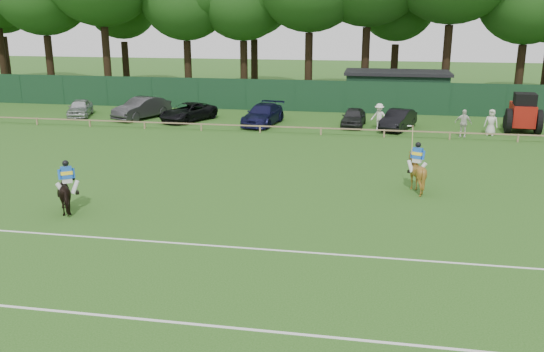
% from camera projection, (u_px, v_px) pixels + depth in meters
% --- Properties ---
extents(ground, '(160.00, 160.00, 0.00)m').
position_uv_depth(ground, '(243.00, 237.00, 20.17)').
color(ground, '#1E4C14').
rests_on(ground, ground).
extents(horse_dark, '(1.69, 1.89, 1.49)m').
position_uv_depth(horse_dark, '(68.00, 193.00, 22.57)').
color(horse_dark, black).
rests_on(horse_dark, ground).
extents(horse_chestnut, '(1.83, 1.91, 1.64)m').
position_uv_depth(horse_chestnut, '(416.00, 173.00, 25.15)').
color(horse_chestnut, brown).
rests_on(horse_chestnut, ground).
extents(sedan_silver, '(2.56, 4.05, 1.28)m').
position_uv_depth(sedan_silver, '(80.00, 108.00, 43.67)').
color(sedan_silver, '#B9BABE').
rests_on(sedan_silver, ground).
extents(sedan_grey, '(3.36, 5.00, 1.56)m').
position_uv_depth(sedan_grey, '(142.00, 108.00, 42.71)').
color(sedan_grey, '#2F2F31').
rests_on(sedan_grey, ground).
extents(suv_black, '(3.85, 5.13, 1.29)m').
position_uv_depth(suv_black, '(188.00, 112.00, 41.75)').
color(suv_black, black).
rests_on(suv_black, ground).
extents(sedan_navy, '(2.62, 5.12, 1.42)m').
position_uv_depth(sedan_navy, '(263.00, 115.00, 40.36)').
color(sedan_navy, '#121339').
rests_on(sedan_navy, ground).
extents(hatch_grey, '(1.77, 3.82, 1.27)m').
position_uv_depth(hatch_grey, '(354.00, 117.00, 39.80)').
color(hatch_grey, '#29292B').
rests_on(hatch_grey, ground).
extents(estate_black, '(2.72, 4.30, 1.34)m').
position_uv_depth(estate_black, '(398.00, 120.00, 38.63)').
color(estate_black, black).
rests_on(estate_black, ground).
extents(spectator_left, '(1.31, 1.03, 1.78)m').
position_uv_depth(spectator_left, '(379.00, 117.00, 38.41)').
color(spectator_left, silver).
rests_on(spectator_left, ground).
extents(spectator_mid, '(1.10, 0.67, 1.75)m').
position_uv_depth(spectator_mid, '(463.00, 123.00, 36.26)').
color(spectator_mid, silver).
rests_on(spectator_mid, ground).
extents(spectator_right, '(0.94, 0.76, 1.68)m').
position_uv_depth(spectator_right, '(491.00, 122.00, 36.75)').
color(spectator_right, silver).
rests_on(spectator_right, ground).
extents(rider_dark, '(0.83, 0.68, 1.41)m').
position_uv_depth(rider_dark, '(67.00, 176.00, 22.37)').
color(rider_dark, silver).
rests_on(rider_dark, ground).
extents(rider_chestnut, '(0.90, 0.78, 2.05)m').
position_uv_depth(rider_chestnut, '(417.00, 157.00, 24.94)').
color(rider_chestnut, silver).
rests_on(rider_chestnut, ground).
extents(pitch_lines, '(60.00, 5.10, 0.01)m').
position_uv_depth(pitch_lines, '(216.00, 280.00, 16.86)').
color(pitch_lines, silver).
rests_on(pitch_lines, ground).
extents(pitch_rail, '(62.10, 0.10, 0.50)m').
position_uv_depth(pitch_rail, '(306.00, 128.00, 37.10)').
color(pitch_rail, '#997F5B').
rests_on(pitch_rail, ground).
extents(perimeter_fence, '(92.08, 0.08, 2.50)m').
position_uv_depth(perimeter_fence, '(320.00, 96.00, 45.40)').
color(perimeter_fence, '#14351E').
rests_on(perimeter_fence, ground).
extents(utility_shed, '(8.40, 4.40, 3.04)m').
position_uv_depth(utility_shed, '(396.00, 90.00, 47.14)').
color(utility_shed, '#14331E').
rests_on(utility_shed, ground).
extents(tree_row, '(96.00, 12.00, 21.00)m').
position_uv_depth(tree_row, '(350.00, 99.00, 52.98)').
color(tree_row, '#26561C').
rests_on(tree_row, ground).
extents(tractor, '(2.31, 3.24, 2.59)m').
position_uv_depth(tractor, '(523.00, 114.00, 37.67)').
color(tractor, maroon).
rests_on(tractor, ground).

